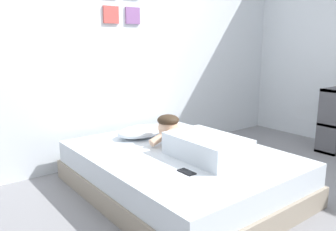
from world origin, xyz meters
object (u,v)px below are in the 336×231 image
Objects in this scene: bookshelf at (336,120)px; person_lying at (195,141)px; bed at (179,172)px; pillow at (142,131)px; cell_phone at (187,172)px; coffee_cup at (166,135)px.

person_lying is at bearing 175.74° from bookshelf.
pillow is (0.00, 0.57, 0.24)m from bed.
pillow is 0.69× the size of bookshelf.
person_lying is 0.45m from cell_phone.
coffee_cup is at bearing -57.01° from pillow.
cell_phone is at bearing -177.11° from bookshelf.
bookshelf reaches higher than coffee_cup.
person_lying reaches higher than cell_phone.
pillow is 0.69m from person_lying.
pillow is 0.57× the size of person_lying.
bed is 2.20m from bookshelf.
coffee_cup is 0.89× the size of cell_phone.
person_lying is 7.36× the size of coffee_cup.
cell_phone is 0.19× the size of bookshelf.
bookshelf reaches higher than person_lying.
coffee_cup reaches higher than bed.
bookshelf is at bearing -7.23° from bed.
cell_phone is (-0.33, -0.28, -0.10)m from person_lying.
bookshelf is (2.17, -0.27, 0.20)m from bed.
person_lying is 6.57× the size of cell_phone.
pillow is at bearing 158.68° from bookshelf.
person_lying reaches higher than pillow.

